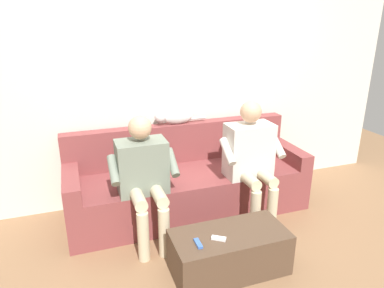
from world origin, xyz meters
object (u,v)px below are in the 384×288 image
at_px(coffee_table, 229,252).
at_px(person_left_seated, 251,155).
at_px(person_right_seated, 144,172).
at_px(remote_blue, 198,243).
at_px(couch, 188,183).
at_px(remote_white, 219,238).
at_px(cat_on_backrest, 174,117).

xyz_separation_m(coffee_table, person_left_seated, (-0.53, -0.69, 0.51)).
bearing_deg(person_left_seated, person_right_seated, 0.08).
relative_size(person_left_seated, remote_blue, 10.23).
height_order(coffee_table, person_right_seated, person_right_seated).
height_order(person_left_seated, remote_blue, person_left_seated).
bearing_deg(person_left_seated, couch, -34.40).
bearing_deg(remote_white, cat_on_backrest, -57.83).
height_order(person_left_seated, cat_on_backrest, person_left_seated).
bearing_deg(person_right_seated, cat_on_backrest, -126.16).
distance_m(person_left_seated, cat_on_backrest, 0.92).
relative_size(couch, remote_white, 22.15).
relative_size(person_left_seated, cat_on_backrest, 2.14).
height_order(couch, person_left_seated, person_left_seated).
distance_m(person_left_seated, remote_white, 1.04).
xyz_separation_m(couch, remote_blue, (0.29, 1.11, 0.06)).
bearing_deg(person_left_seated, remote_white, 48.59).
distance_m(cat_on_backrest, remote_blue, 1.53).
relative_size(couch, person_left_seated, 2.03).
relative_size(remote_white, remote_blue, 0.94).
relative_size(person_left_seated, remote_white, 10.93).
xyz_separation_m(remote_white, remote_blue, (0.17, 0.01, -0.00)).
bearing_deg(remote_blue, coffee_table, 102.52).
distance_m(couch, coffee_table, 1.06).
xyz_separation_m(couch, remote_white, (0.12, 1.10, 0.07)).
bearing_deg(cat_on_backrest, couch, 101.78).
height_order(couch, remote_blue, couch).
relative_size(cat_on_backrest, remote_blue, 4.79).
height_order(couch, coffee_table, couch).
bearing_deg(cat_on_backrest, person_right_seated, 53.84).
xyz_separation_m(couch, coffee_table, (0.00, 1.05, -0.12)).
relative_size(couch, cat_on_backrest, 4.33).
bearing_deg(person_left_seated, remote_blue, 42.19).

